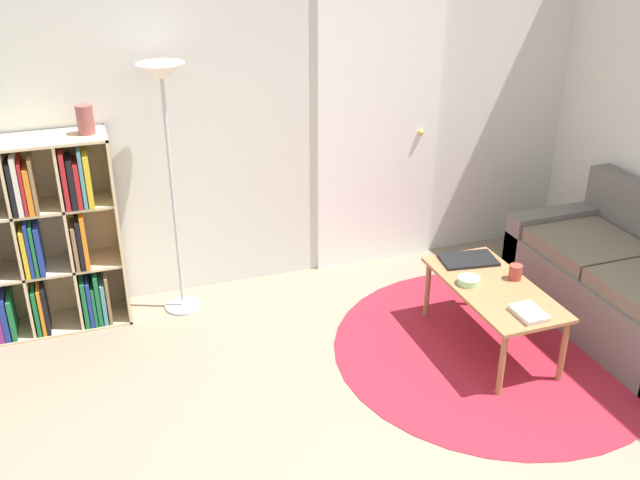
{
  "coord_description": "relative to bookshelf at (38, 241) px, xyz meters",
  "views": [
    {
      "loc": [
        -1.26,
        -1.86,
        2.55
      ],
      "look_at": [
        -0.08,
        1.49,
        0.85
      ],
      "focal_mm": 40.0,
      "sensor_mm": 36.0,
      "label": 1
    }
  ],
  "objects": [
    {
      "name": "wall_back",
      "position": [
        1.63,
        0.22,
        0.67
      ],
      "size": [
        7.72,
        0.11,
        2.6
      ],
      "color": "silver",
      "rests_on": "ground_plane"
    },
    {
      "name": "rug",
      "position": [
        2.61,
        -1.21,
        -0.62
      ],
      "size": [
        2.02,
        2.02,
        0.01
      ],
      "color": "maroon",
      "rests_on": "ground_plane"
    },
    {
      "name": "bookshelf",
      "position": [
        0.0,
        0.0,
        0.0
      ],
      "size": [
        0.92,
        0.34,
        1.27
      ],
      "color": "beige",
      "rests_on": "ground_plane"
    },
    {
      "name": "floor_lamp",
      "position": [
        0.85,
        -0.05,
        0.79
      ],
      "size": [
        0.29,
        0.29,
        1.68
      ],
      "color": "#B7B7BC",
      "rests_on": "ground_plane"
    },
    {
      "name": "couch",
      "position": [
        3.59,
        -1.26,
        -0.34
      ],
      "size": [
        0.82,
        1.6,
        0.83
      ],
      "color": "#66605B",
      "rests_on": "ground_plane"
    },
    {
      "name": "coffee_table",
      "position": [
        2.59,
        -1.16,
        -0.24
      ],
      "size": [
        0.49,
        0.99,
        0.43
      ],
      "color": "#996B42",
      "rests_on": "ground_plane"
    },
    {
      "name": "laptop",
      "position": [
        2.61,
        -0.81,
        -0.18
      ],
      "size": [
        0.38,
        0.27,
        0.02
      ],
      "color": "black",
      "rests_on": "coffee_table"
    },
    {
      "name": "bowl",
      "position": [
        2.46,
        -1.08,
        -0.17
      ],
      "size": [
        0.14,
        0.14,
        0.04
      ],
      "color": "#9ED193",
      "rests_on": "coffee_table"
    },
    {
      "name": "book_stack_on_table",
      "position": [
        2.59,
        -1.52,
        -0.18
      ],
      "size": [
        0.15,
        0.21,
        0.03
      ],
      "color": "silver",
      "rests_on": "coffee_table"
    },
    {
      "name": "cup",
      "position": [
        2.76,
        -1.12,
        -0.15
      ],
      "size": [
        0.08,
        0.08,
        0.09
      ],
      "color": "#A33D33",
      "rests_on": "coffee_table"
    },
    {
      "name": "vase_on_shelf",
      "position": [
        0.39,
        0.0,
        0.74
      ],
      "size": [
        0.1,
        0.1,
        0.18
      ],
      "color": "#934C47",
      "rests_on": "bookshelf"
    }
  ]
}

